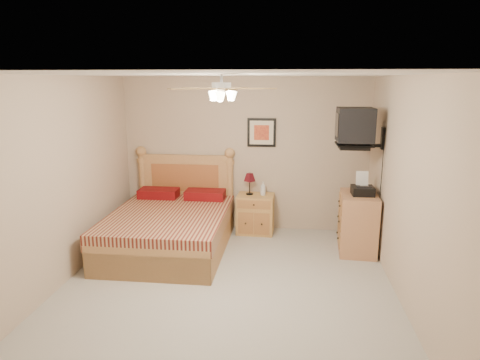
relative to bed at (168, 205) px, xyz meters
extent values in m
plane|color=#A09B91|center=(1.00, -1.12, -0.69)|extent=(4.50, 4.50, 0.00)
cube|color=white|center=(1.00, -1.12, 1.81)|extent=(4.00, 4.50, 0.04)
cube|color=tan|center=(1.00, 1.13, 0.56)|extent=(4.00, 0.04, 2.50)
cube|color=tan|center=(1.00, -3.37, 0.56)|extent=(4.00, 0.04, 2.50)
cube|color=tan|center=(-1.00, -1.12, 0.56)|extent=(0.04, 4.50, 2.50)
cube|color=tan|center=(3.00, -1.12, 0.56)|extent=(0.04, 4.50, 2.50)
cube|color=#A47541|center=(1.19, 0.88, -0.37)|extent=(0.60, 0.46, 0.63)
imported|color=silver|center=(1.31, 0.89, 0.06)|extent=(0.11, 0.11, 0.22)
cube|color=black|center=(1.27, 1.11, 0.93)|extent=(0.46, 0.04, 0.46)
cube|color=#B67A4F|center=(2.73, 0.26, -0.26)|extent=(0.55, 0.76, 0.86)
imported|color=#ADA28C|center=(2.74, 0.51, 0.18)|extent=(0.21, 0.26, 0.02)
imported|color=tan|center=(2.74, 0.53, 0.21)|extent=(0.23, 0.30, 0.02)
camera|label=1|loc=(1.69, -5.76, 1.76)|focal=32.00mm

